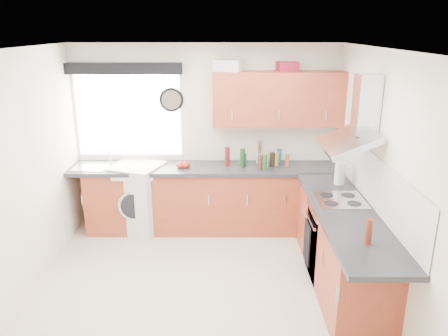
{
  "coord_description": "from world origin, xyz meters",
  "views": [
    {
      "loc": [
        0.26,
        -4.06,
        2.69
      ],
      "look_at": [
        0.25,
        0.85,
        1.1
      ],
      "focal_mm": 35.0,
      "sensor_mm": 36.0,
      "label": 1
    }
  ],
  "objects_px": {
    "washing_machine": "(138,197)",
    "oven": "(336,241)",
    "extractor_hood": "(357,122)",
    "upper_cabinets": "(278,99)"
  },
  "relations": [
    {
      "from": "washing_machine",
      "to": "oven",
      "type": "bearing_deg",
      "value": -6.8
    },
    {
      "from": "extractor_hood",
      "to": "washing_machine",
      "type": "relative_size",
      "value": 0.84
    },
    {
      "from": "washing_machine",
      "to": "extractor_hood",
      "type": "bearing_deg",
      "value": -5.89
    },
    {
      "from": "oven",
      "to": "extractor_hood",
      "type": "height_order",
      "value": "extractor_hood"
    },
    {
      "from": "oven",
      "to": "extractor_hood",
      "type": "distance_m",
      "value": 1.35
    },
    {
      "from": "oven",
      "to": "washing_machine",
      "type": "relative_size",
      "value": 0.91
    },
    {
      "from": "extractor_hood",
      "to": "washing_machine",
      "type": "height_order",
      "value": "extractor_hood"
    },
    {
      "from": "upper_cabinets",
      "to": "oven",
      "type": "bearing_deg",
      "value": -67.46
    },
    {
      "from": "upper_cabinets",
      "to": "washing_machine",
      "type": "height_order",
      "value": "upper_cabinets"
    },
    {
      "from": "upper_cabinets",
      "to": "washing_machine",
      "type": "bearing_deg",
      "value": -176.27
    }
  ]
}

